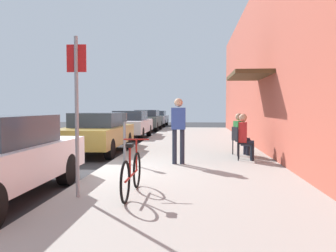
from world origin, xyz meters
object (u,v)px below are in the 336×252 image
at_px(seated_patron_1, 241,133).
at_px(pedestrian_standing, 178,125).
at_px(parking_meter, 125,134).
at_px(cafe_chair_0, 243,142).
at_px(cafe_chair_1, 239,139).
at_px(seated_patron_0, 245,135).
at_px(parked_car_1, 97,132).
at_px(parked_car_4, 156,118).
at_px(bicycle_0, 132,174).
at_px(street_sign, 77,104).
at_px(parked_car_3, 147,120).
at_px(parked_car_2, 130,124).

height_order(seated_patron_1, pedestrian_standing, pedestrian_standing).
relative_size(parking_meter, cafe_chair_0, 1.52).
xyz_separation_m(parking_meter, cafe_chair_1, (3.17, 1.81, -0.26)).
relative_size(cafe_chair_0, seated_patron_0, 0.67).
bearing_deg(pedestrian_standing, parked_car_1, 136.20).
height_order(parked_car_4, bicycle_0, parked_car_4).
distance_m(street_sign, pedestrian_standing, 3.82).
height_order(street_sign, cafe_chair_0, street_sign).
bearing_deg(parking_meter, seated_patron_0, 14.59).
relative_size(parked_car_3, bicycle_0, 2.57).
bearing_deg(pedestrian_standing, cafe_chair_1, 46.33).
xyz_separation_m(parked_car_4, seated_patron_0, (4.78, -19.93, 0.11)).
bearing_deg(pedestrian_standing, seated_patron_1, 45.67).
distance_m(parked_car_1, parked_car_3, 12.37).
bearing_deg(parked_car_1, seated_patron_1, -11.64).
height_order(parked_car_1, parked_car_4, parked_car_1).
relative_size(parking_meter, bicycle_0, 0.77).
bearing_deg(bicycle_0, parked_car_3, 97.25).
xyz_separation_m(parked_car_3, cafe_chair_0, (4.72, -14.33, -0.12)).
height_order(seated_patron_0, seated_patron_1, same).
relative_size(cafe_chair_0, seated_patron_1, 0.67).
height_order(parked_car_4, seated_patron_1, seated_patron_1).
distance_m(parked_car_1, parked_car_2, 6.14).
bearing_deg(parked_car_2, cafe_chair_0, -59.74).
distance_m(cafe_chair_0, cafe_chair_1, 0.96).
xyz_separation_m(parking_meter, street_sign, (-0.05, -3.52, 0.75)).
bearing_deg(parked_car_4, cafe_chair_0, -76.66).
bearing_deg(pedestrian_standing, street_sign, -112.80).
height_order(bicycle_0, pedestrian_standing, pedestrian_standing).
distance_m(parked_car_3, pedestrian_standing, 15.51).
height_order(parked_car_2, seated_patron_1, parked_car_2).
height_order(parked_car_2, seated_patron_0, parked_car_2).
relative_size(parked_car_1, parked_car_2, 1.00).
bearing_deg(cafe_chair_0, parked_car_4, 103.34).
distance_m(bicycle_0, cafe_chair_0, 4.80).
relative_size(parked_car_4, pedestrian_standing, 2.59).
distance_m(parked_car_2, seated_patron_0, 9.41).
height_order(parked_car_2, street_sign, street_sign).
xyz_separation_m(parked_car_4, street_sign, (1.50, -24.29, 0.94)).
height_order(cafe_chair_1, pedestrian_standing, pedestrian_standing).
relative_size(parked_car_3, cafe_chair_0, 5.06).
relative_size(parked_car_4, street_sign, 1.69).
height_order(parked_car_4, cafe_chair_0, parked_car_4).
distance_m(cafe_chair_0, pedestrian_standing, 2.03).
distance_m(parked_car_1, parking_meter, 3.21).
xyz_separation_m(parked_car_3, pedestrian_standing, (2.97, -15.22, 0.38)).
xyz_separation_m(parked_car_1, bicycle_0, (2.35, -6.14, -0.25)).
height_order(parking_meter, seated_patron_0, parking_meter).
xyz_separation_m(parked_car_2, seated_patron_1, (4.78, -7.12, 0.08)).
bearing_deg(parked_car_2, seated_patron_0, -59.46).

